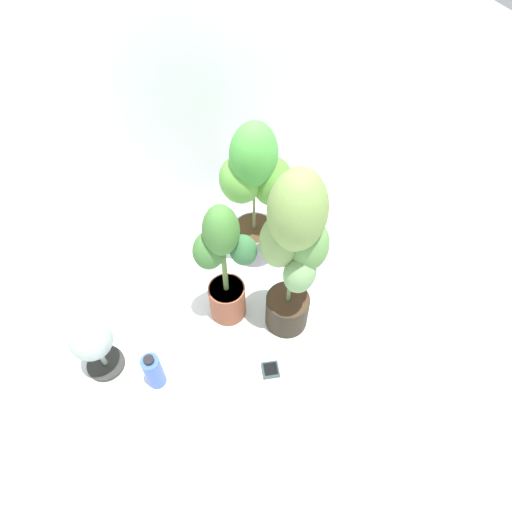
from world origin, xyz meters
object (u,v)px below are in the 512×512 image
(floor_fan, at_px, (93,342))
(nutrient_bottle, at_px, (154,371))
(potted_plant_front_right, at_px, (294,249))
(hygrometer_box, at_px, (271,370))
(potted_plant_center, at_px, (224,265))
(potted_plant_back_right, at_px, (255,189))

(floor_fan, distance_m, nutrient_bottle, 0.30)
(nutrient_bottle, bearing_deg, floor_fan, 140.57)
(potted_plant_front_right, bearing_deg, floor_fan, 173.37)
(floor_fan, height_order, nutrient_bottle, floor_fan)
(hygrometer_box, bearing_deg, potted_plant_center, 24.24)
(hygrometer_box, bearing_deg, potted_plant_back_right, -2.94)
(potted_plant_back_right, bearing_deg, potted_plant_center, -131.34)
(hygrometer_box, bearing_deg, nutrient_bottle, 86.59)
(potted_plant_center, distance_m, nutrient_bottle, 0.58)
(potted_plant_center, bearing_deg, floor_fan, -174.40)
(potted_plant_front_right, xyz_separation_m, floor_fan, (-0.92, 0.11, -0.35))
(potted_plant_back_right, bearing_deg, hygrometer_box, -106.33)
(floor_fan, bearing_deg, potted_plant_center, 62.99)
(potted_plant_front_right, height_order, floor_fan, potted_plant_front_right)
(potted_plant_center, height_order, hygrometer_box, potted_plant_center)
(potted_plant_center, bearing_deg, potted_plant_front_right, -32.89)
(potted_plant_front_right, bearing_deg, hygrometer_box, -130.11)
(potted_plant_center, height_order, floor_fan, potted_plant_center)
(potted_plant_front_right, height_order, nutrient_bottle, potted_plant_front_right)
(floor_fan, bearing_deg, nutrient_bottle, 17.96)
(potted_plant_front_right, relative_size, floor_fan, 2.78)
(floor_fan, bearing_deg, hygrometer_box, 33.04)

